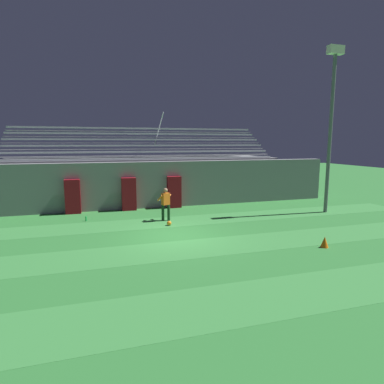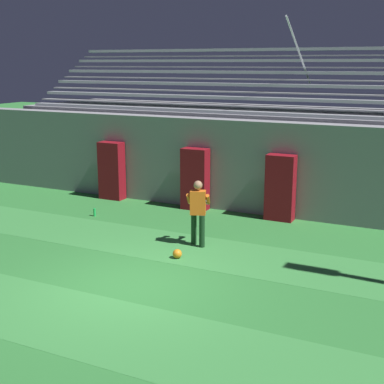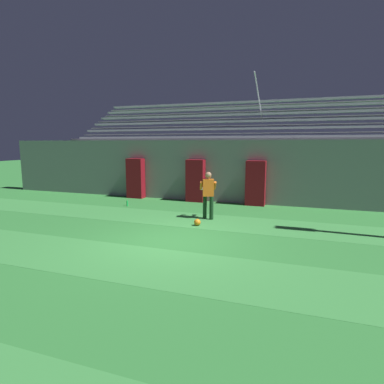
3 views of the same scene
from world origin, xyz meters
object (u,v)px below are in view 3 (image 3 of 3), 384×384
at_px(padding_pillar_gate_right, 256,183).
at_px(goalkeeper, 208,192).
at_px(padding_pillar_far_left, 136,178).
at_px(soccer_ball, 197,222).
at_px(padding_pillar_gate_left, 195,181).
at_px(water_bottle, 127,203).

xyz_separation_m(padding_pillar_gate_right, goalkeeper, (-1.20, -3.08, -0.01)).
relative_size(padding_pillar_far_left, goalkeeper, 1.15).
xyz_separation_m(padding_pillar_far_left, soccer_ball, (4.57, -4.12, -0.85)).
bearing_deg(soccer_ball, padding_pillar_gate_left, 109.71).
bearing_deg(soccer_ball, padding_pillar_gate_right, 73.18).
bearing_deg(goalkeeper, padding_pillar_gate_left, 116.38).
bearing_deg(padding_pillar_far_left, padding_pillar_gate_left, 0.00).
distance_m(padding_pillar_gate_left, goalkeeper, 3.44).
relative_size(padding_pillar_gate_right, goalkeeper, 1.15).
distance_m(goalkeeper, water_bottle, 4.13).
relative_size(padding_pillar_gate_left, padding_pillar_far_left, 1.00).
xyz_separation_m(padding_pillar_gate_left, goalkeeper, (1.53, -3.08, -0.01)).
height_order(padding_pillar_gate_right, padding_pillar_far_left, same).
distance_m(padding_pillar_far_left, water_bottle, 2.31).
distance_m(padding_pillar_far_left, soccer_ball, 6.21).
xyz_separation_m(padding_pillar_gate_left, soccer_ball, (1.48, -4.12, -0.85)).
distance_m(soccer_ball, water_bottle, 4.39).
distance_m(padding_pillar_gate_left, soccer_ball, 4.46).
height_order(padding_pillar_gate_left, soccer_ball, padding_pillar_gate_left).
height_order(padding_pillar_far_left, water_bottle, padding_pillar_far_left).
bearing_deg(padding_pillar_gate_right, padding_pillar_gate_left, 180.00).
bearing_deg(water_bottle, goalkeeper, -15.08).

